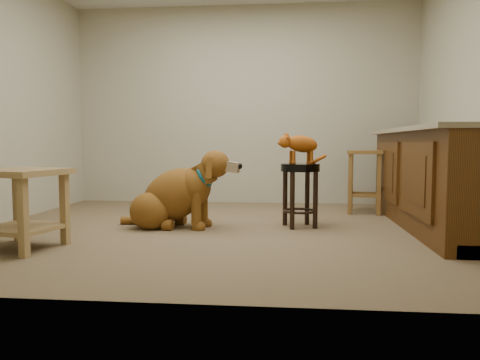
# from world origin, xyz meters

# --- Properties ---
(floor) EXTENTS (4.50, 4.00, 0.01)m
(floor) POSITION_xyz_m (0.00, 0.00, 0.00)
(floor) COLOR brown
(floor) RESTS_ON ground
(room_shell) EXTENTS (4.54, 4.04, 2.62)m
(room_shell) POSITION_xyz_m (0.00, 0.00, 1.68)
(room_shell) COLOR #B2AC90
(room_shell) RESTS_ON ground
(cabinet_run) EXTENTS (0.70, 2.56, 0.94)m
(cabinet_run) POSITION_xyz_m (1.94, 0.30, 0.44)
(cabinet_run) COLOR #4E2C0E
(cabinet_run) RESTS_ON ground
(padded_stool) EXTENTS (0.39, 0.39, 0.60)m
(padded_stool) POSITION_xyz_m (0.70, 0.22, 0.43)
(padded_stool) COLOR black
(padded_stool) RESTS_ON ground
(wood_stool) EXTENTS (0.45, 0.45, 0.72)m
(wood_stool) POSITION_xyz_m (1.45, 1.19, 0.37)
(wood_stool) COLOR brown
(wood_stool) RESTS_ON ground
(side_table) EXTENTS (0.68, 0.68, 0.60)m
(side_table) POSITION_xyz_m (-1.43, -0.92, 0.40)
(side_table) COLOR olive
(side_table) RESTS_ON ground
(golden_retriever) EXTENTS (1.22, 0.65, 0.78)m
(golden_retriever) POSITION_xyz_m (-0.48, 0.09, 0.29)
(golden_retriever) COLOR brown
(golden_retriever) RESTS_ON ground
(tabby_kitten) EXTENTS (0.48, 0.30, 0.33)m
(tabby_kitten) POSITION_xyz_m (0.68, 0.22, 0.78)
(tabby_kitten) COLOR #9D480F
(tabby_kitten) RESTS_ON padded_stool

